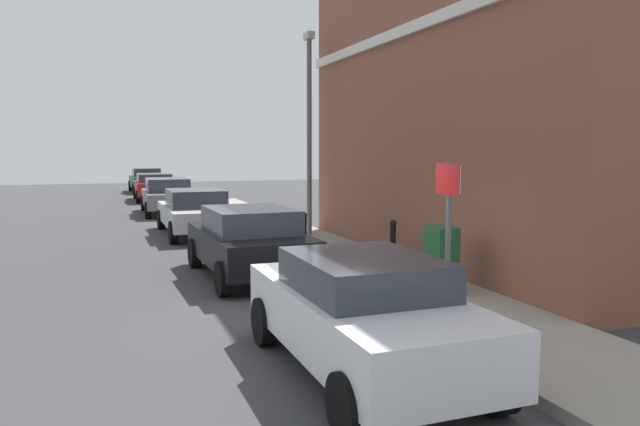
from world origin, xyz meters
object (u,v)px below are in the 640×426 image
(car_grey, at_px, (167,195))
(car_green, at_px, (146,180))
(bollard_far_kerb, at_px, (304,233))
(car_black, at_px, (249,241))
(utility_cabinet, at_px, (441,262))
(car_silver, at_px, (195,211))
(car_white, at_px, (363,312))
(bollard_near_cabinet, at_px, (393,243))
(lamppost, at_px, (309,125))
(street_sign, at_px, (448,218))
(car_red, at_px, (154,186))

(car_grey, height_order, car_green, car_green)
(car_grey, bearing_deg, bollard_far_kerb, -170.63)
(car_black, distance_m, utility_cabinet, 4.02)
(car_silver, xyz_separation_m, car_green, (-0.04, 19.38, 0.02))
(car_white, height_order, car_black, car_black)
(car_black, relative_size, bollard_far_kerb, 3.85)
(car_black, xyz_separation_m, bollard_near_cabinet, (2.74, -1.04, -0.05))
(car_green, distance_m, bollard_near_cabinet, 27.10)
(utility_cabinet, relative_size, lamppost, 0.20)
(utility_cabinet, xyz_separation_m, street_sign, (-0.90, -1.60, 0.98))
(car_black, height_order, bollard_near_cabinet, car_black)
(bollard_far_kerb, bearing_deg, car_black, -147.98)
(car_grey, relative_size, street_sign, 1.84)
(car_white, distance_m, car_green, 31.55)
(car_white, bearing_deg, car_grey, 0.45)
(car_red, bearing_deg, car_white, -178.82)
(car_red, distance_m, street_sign, 24.32)
(car_red, xyz_separation_m, lamppost, (3.05, -15.21, 2.57))
(utility_cabinet, bearing_deg, street_sign, -119.34)
(car_white, xyz_separation_m, bollard_near_cabinet, (2.76, 4.60, -0.04))
(bollard_near_cabinet, relative_size, street_sign, 0.45)
(bollard_far_kerb, bearing_deg, car_red, 95.26)
(car_black, bearing_deg, car_red, -1.00)
(car_white, xyz_separation_m, utility_cabinet, (2.66, 2.61, -0.06))
(car_red, bearing_deg, lamppost, -167.93)
(car_silver, distance_m, car_grey, 6.43)
(car_silver, bearing_deg, bollard_far_kerb, -164.09)
(car_silver, distance_m, bollard_far_kerb, 5.82)
(bollard_far_kerb, height_order, lamppost, lamppost)
(car_grey, height_order, bollard_far_kerb, car_grey)
(car_black, bearing_deg, bollard_near_cabinet, -112.33)
(car_black, bearing_deg, street_sign, -160.98)
(utility_cabinet, bearing_deg, car_grey, 100.30)
(bollard_far_kerb, bearing_deg, bollard_near_cabinet, -57.99)
(car_black, xyz_separation_m, street_sign, (1.74, -4.62, 0.90))
(street_sign, bearing_deg, bollard_far_kerb, 92.44)
(car_grey, bearing_deg, street_sign, -172.49)
(car_white, height_order, bollard_near_cabinet, car_white)
(bollard_near_cabinet, bearing_deg, car_silver, 110.65)
(car_green, distance_m, street_sign, 30.60)
(car_silver, bearing_deg, car_white, -179.77)
(car_green, xyz_separation_m, bollard_far_kerb, (1.66, -24.97, -0.04))
(car_white, relative_size, lamppost, 0.69)
(lamppost, bearing_deg, bollard_far_kerb, -111.12)
(car_grey, distance_m, lamppost, 9.46)
(car_silver, height_order, car_grey, car_grey)
(car_black, height_order, car_grey, car_grey)
(utility_cabinet, relative_size, street_sign, 0.50)
(car_silver, bearing_deg, car_red, 0.23)
(car_grey, height_order, car_red, car_grey)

